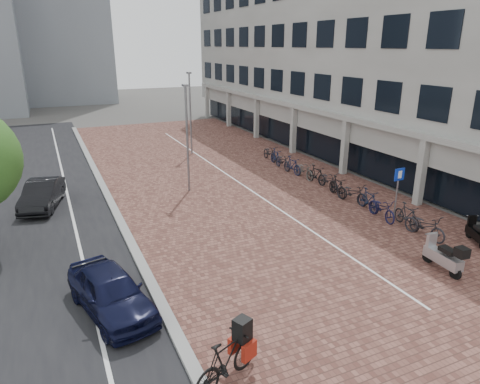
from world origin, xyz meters
name	(u,v)px	position (x,y,z in m)	size (l,w,h in m)	color
ground	(313,280)	(0.00, 0.00, 0.00)	(140.00, 140.00, 0.00)	#474442
plaza_brick	(229,178)	(2.00, 12.00, 0.01)	(14.50, 42.00, 0.04)	brown
street_asphalt	(26,205)	(-9.00, 12.00, 0.01)	(8.00, 50.00, 0.03)	black
curb	(106,194)	(-5.10, 12.00, 0.07)	(0.35, 42.00, 0.14)	gray
lane_line	(69,199)	(-7.00, 12.00, 0.02)	(0.12, 44.00, 0.00)	white
parking_line	(232,178)	(2.20, 12.00, 0.04)	(0.10, 30.00, 0.00)	white
office_building	(347,32)	(12.97, 16.00, 8.44)	(8.40, 40.00, 15.00)	#A9A9A3
car_navy	(111,292)	(-6.50, 0.94, 0.68)	(1.60, 3.98, 1.36)	black
car_dark	(42,194)	(-8.17, 11.39, 0.66)	(1.40, 4.01, 1.32)	black
hero_bike	(227,360)	(-4.50, -3.15, 0.66)	(2.15, 1.40, 1.48)	black
scooter_front	(443,255)	(4.48, -1.34, 0.61)	(0.56, 1.78, 1.22)	#A2A1A6
scooter_mid	(477,232)	(7.50, -0.34, 0.52)	(0.48, 1.52, 1.05)	black
parking_sign	(398,187)	(5.96, 2.59, 1.76)	(0.54, 0.10, 2.59)	slate
lamp_near	(187,140)	(-0.88, 10.76, 2.82)	(0.12, 0.12, 5.64)	gray
lamp_far	(190,115)	(1.95, 18.82, 2.87)	(0.12, 0.12, 5.74)	gray
bike_row	(326,180)	(6.08, 7.90, 0.52)	(1.26, 15.82, 1.05)	black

